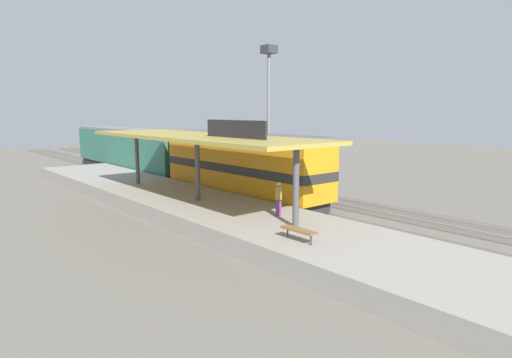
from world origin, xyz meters
The scene contains 10 objects.
ground_plane centered at (2.00, 0.00, 0.00)m, with size 120.00×120.00×0.00m, color #666056.
track_near centered at (0.00, 0.00, 0.03)m, with size 3.20×110.00×0.16m.
track_far centered at (4.60, 0.00, 0.03)m, with size 3.20×110.00×0.16m.
platform centered at (-4.60, 0.00, 0.45)m, with size 6.00×44.00×0.90m, color gray.
station_canopy centered at (-4.60, -0.09, 4.53)m, with size 5.20×18.00×4.70m.
platform_bench centered at (-6.00, -9.59, 1.34)m, with size 0.44×1.70×0.50m.
locomotive centered at (0.00, 1.76, 2.41)m, with size 2.93×14.43×4.44m.
passenger_carriage_single centered at (0.00, 19.76, 2.31)m, with size 2.90×20.00×4.24m.
light_mast centered at (7.80, 7.72, 8.40)m, with size 1.10×1.10×11.70m.
person_waiting centered at (-3.68, -5.90, 1.85)m, with size 0.34×0.34×1.71m.
Camera 1 is at (-18.16, -21.38, 6.01)m, focal length 30.66 mm.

